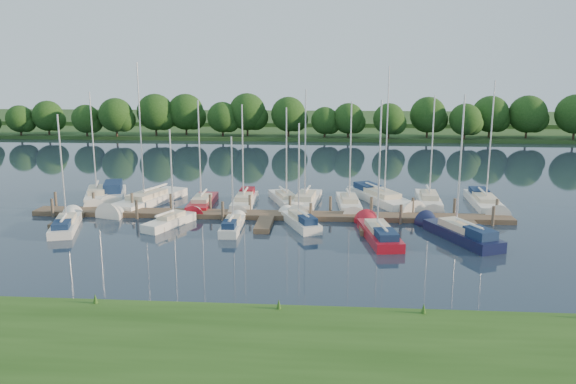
# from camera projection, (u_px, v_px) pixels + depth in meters

# --- Properties ---
(ground) EXTENTS (260.00, 260.00, 0.00)m
(ground) POSITION_uv_depth(u_px,v_px,m) (256.00, 246.00, 39.16)
(ground) COLOR #1B2636
(ground) RESTS_ON ground
(near_bank) EXTENTS (90.00, 10.00, 0.50)m
(near_bank) POSITION_uv_depth(u_px,v_px,m) (206.00, 356.00, 23.51)
(near_bank) COLOR #214413
(near_bank) RESTS_ON ground
(dock) EXTENTS (40.00, 6.00, 0.40)m
(dock) POSITION_uv_depth(u_px,v_px,m) (267.00, 217.00, 46.25)
(dock) COLOR brown
(dock) RESTS_ON ground
(mooring_pilings) EXTENTS (38.24, 2.84, 2.00)m
(mooring_pilings) POSITION_uv_depth(u_px,v_px,m) (269.00, 209.00, 47.26)
(mooring_pilings) COLOR #473D33
(mooring_pilings) RESTS_ON ground
(far_shore) EXTENTS (180.00, 30.00, 0.60)m
(far_shore) POSITION_uv_depth(u_px,v_px,m) (304.00, 131.00, 112.23)
(far_shore) COLOR #21471B
(far_shore) RESTS_ON ground
(distant_hill) EXTENTS (220.00, 40.00, 1.40)m
(distant_hill) POSITION_uv_depth(u_px,v_px,m) (309.00, 119.00, 136.52)
(distant_hill) COLOR #314C21
(distant_hill) RESTS_ON ground
(treeline) EXTENTS (145.56, 9.92, 8.21)m
(treeline) POSITION_uv_depth(u_px,v_px,m) (304.00, 116.00, 99.08)
(treeline) COLOR #38281C
(treeline) RESTS_ON ground
(sailboat_n_0) EXTENTS (4.15, 8.18, 10.66)m
(sailboat_n_0) POSITION_uv_depth(u_px,v_px,m) (97.00, 197.00, 53.08)
(sailboat_n_0) COLOR white
(sailboat_n_0) RESTS_ON ground
(motorboat) EXTENTS (3.64, 7.00, 2.02)m
(motorboat) POSITION_uv_depth(u_px,v_px,m) (113.00, 195.00, 53.74)
(motorboat) COLOR white
(motorboat) RESTS_ON ground
(sailboat_n_2) EXTENTS (5.06, 10.51, 13.22)m
(sailboat_n_2) POSITION_uv_depth(u_px,v_px,m) (146.00, 202.00, 51.17)
(sailboat_n_2) COLOR white
(sailboat_n_2) RESTS_ON ground
(sailboat_n_3) EXTENTS (2.09, 7.80, 9.89)m
(sailboat_n_3) POSITION_uv_depth(u_px,v_px,m) (202.00, 204.00, 50.39)
(sailboat_n_3) COLOR maroon
(sailboat_n_3) RESTS_ON ground
(sailboat_n_4) EXTENTS (1.78, 7.36, 9.57)m
(sailboat_n_4) POSITION_uv_depth(u_px,v_px,m) (244.00, 202.00, 50.86)
(sailboat_n_4) COLOR white
(sailboat_n_4) RESTS_ON ground
(sailboat_n_5) EXTENTS (3.67, 7.14, 9.19)m
(sailboat_n_5) POSITION_uv_depth(u_px,v_px,m) (286.00, 200.00, 51.90)
(sailboat_n_5) COLOR white
(sailboat_n_5) RESTS_ON ground
(sailboat_n_6) EXTENTS (2.78, 8.56, 10.90)m
(sailboat_n_6) POSITION_uv_depth(u_px,v_px,m) (305.00, 203.00, 50.86)
(sailboat_n_6) COLOR white
(sailboat_n_6) RESTS_ON ground
(sailboat_n_7) EXTENTS (2.21, 7.70, 9.80)m
(sailboat_n_7) POSITION_uv_depth(u_px,v_px,m) (349.00, 205.00, 50.28)
(sailboat_n_7) COLOR white
(sailboat_n_7) RESTS_ON ground
(sailboat_n_8) EXTENTS (6.00, 9.99, 12.89)m
(sailboat_n_8) POSITION_uv_depth(u_px,v_px,m) (382.00, 199.00, 52.23)
(sailboat_n_8) COLOR white
(sailboat_n_8) RESTS_ON ground
(sailboat_n_9) EXTENTS (2.37, 8.06, 10.37)m
(sailboat_n_9) POSITION_uv_depth(u_px,v_px,m) (429.00, 202.00, 51.12)
(sailboat_n_9) COLOR white
(sailboat_n_9) RESTS_ON ground
(sailboat_n_10) EXTENTS (2.51, 9.26, 11.60)m
(sailboat_n_10) POSITION_uv_depth(u_px,v_px,m) (485.00, 203.00, 50.83)
(sailboat_n_10) COLOR white
(sailboat_n_10) RESTS_ON ground
(sailboat_s_0) EXTENTS (3.44, 7.20, 9.13)m
(sailboat_s_0) POSITION_uv_depth(u_px,v_px,m) (66.00, 225.00, 43.57)
(sailboat_s_0) COLOR white
(sailboat_s_0) RESTS_ON ground
(sailboat_s_1) EXTENTS (3.36, 5.99, 7.96)m
(sailboat_s_1) POSITION_uv_depth(u_px,v_px,m) (172.00, 222.00, 44.46)
(sailboat_s_1) COLOR white
(sailboat_s_1) RESTS_ON ground
(sailboat_s_2) EXTENTS (1.45, 5.72, 7.52)m
(sailboat_s_2) POSITION_uv_depth(u_px,v_px,m) (232.00, 226.00, 43.14)
(sailboat_s_2) COLOR white
(sailboat_s_2) RESTS_ON ground
(sailboat_s_3) EXTENTS (3.50, 6.39, 8.45)m
(sailboat_s_3) POSITION_uv_depth(u_px,v_px,m) (300.00, 222.00, 44.26)
(sailboat_s_3) COLOR white
(sailboat_s_3) RESTS_ON ground
(sailboat_s_4) EXTENTS (2.94, 8.25, 10.40)m
(sailboat_s_4) POSITION_uv_depth(u_px,v_px,m) (378.00, 234.00, 41.02)
(sailboat_s_4) COLOR maroon
(sailboat_s_4) RESTS_ON ground
(sailboat_s_5) EXTENTS (4.70, 8.25, 10.88)m
(sailboat_s_5) POSITION_uv_depth(u_px,v_px,m) (460.00, 235.00, 40.71)
(sailboat_s_5) COLOR #0F1435
(sailboat_s_5) RESTS_ON ground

